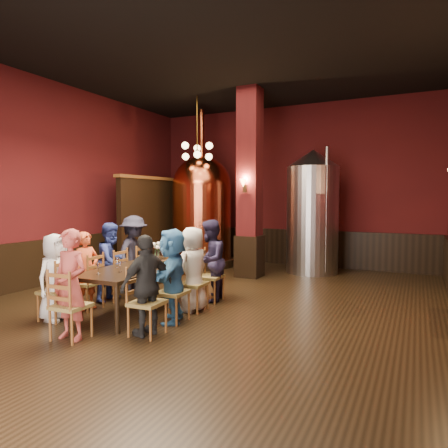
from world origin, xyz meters
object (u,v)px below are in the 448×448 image
at_px(person_1, 87,271).
at_px(person_0, 56,277).
at_px(steel_vessel, 313,212).
at_px(dining_table, 139,270).
at_px(person_2, 112,261).
at_px(rose_vase, 157,248).
at_px(copper_kettle, 202,209).

bearing_deg(person_1, person_0, -170.86).
bearing_deg(steel_vessel, dining_table, -111.36).
height_order(person_2, rose_vase, person_2).
xyz_separation_m(person_0, person_1, (-0.03, 0.67, -0.01)).
relative_size(dining_table, copper_kettle, 0.56).
bearing_deg(steel_vessel, person_0, -114.84).
bearing_deg(copper_kettle, person_0, -85.61).
xyz_separation_m(person_2, rose_vase, (0.71, 0.43, 0.25)).
distance_m(dining_table, person_2, 0.91).
distance_m(person_0, rose_vase, 1.90).
xyz_separation_m(dining_table, person_2, (-0.86, 0.30, 0.04)).
xyz_separation_m(person_2, steel_vessel, (2.69, 4.37, 0.83)).
height_order(person_0, copper_kettle, copper_kettle).
height_order(copper_kettle, rose_vase, copper_kettle).
xyz_separation_m(dining_table, copper_kettle, (-1.23, 4.39, 0.89)).
bearing_deg(dining_table, rose_vase, 99.38).
bearing_deg(rose_vase, steel_vessel, 63.39).
bearing_deg(dining_table, steel_vessel, 66.50).
distance_m(person_0, steel_vessel, 6.34).
height_order(person_1, rose_vase, person_1).
bearing_deg(person_2, person_0, 176.76).
bearing_deg(rose_vase, person_0, -110.68).
height_order(person_0, rose_vase, person_0).
relative_size(person_0, steel_vessel, 0.44).
distance_m(person_1, rose_vase, 1.32).
height_order(person_2, steel_vessel, steel_vessel).
xyz_separation_m(steel_vessel, rose_vase, (-1.97, -3.94, -0.59)).
relative_size(dining_table, person_2, 1.68).
distance_m(dining_table, person_1, 0.91).
height_order(person_1, steel_vessel, steel_vessel).
bearing_deg(person_1, rose_vase, -25.32).
xyz_separation_m(dining_table, person_1, (-0.84, -0.36, -0.02)).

